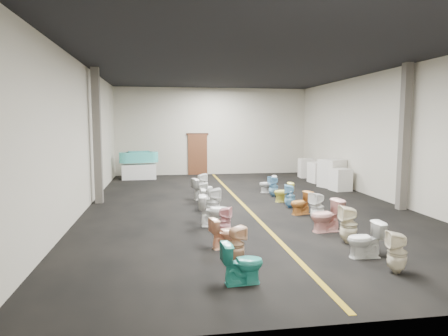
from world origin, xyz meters
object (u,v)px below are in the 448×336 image
Objects in this scene: toilet_left_0 at (242,263)px; toilet_left_1 at (236,244)px; toilet_left_7 at (203,193)px; toilet_right_1 at (365,240)px; toilet_right_4 at (317,207)px; toilet_right_3 at (326,216)px; toilet_right_5 at (301,203)px; toilet_left_6 at (211,199)px; bathtub at (139,157)px; toilet_right_2 at (349,225)px; toilet_left_5 at (213,203)px; toilet_right_6 at (290,196)px; display_table at (139,172)px; toilet_left_2 at (225,233)px; appliance_crate_b at (332,173)px; toilet_right_8 at (274,186)px; appliance_crate_c at (319,172)px; toilet_left_4 at (214,210)px; toilet_left_3 at (224,221)px; appliance_crate_a at (340,180)px; toilet_right_0 at (397,252)px; toilet_left_8 at (203,189)px; toilet_right_9 at (268,184)px; toilet_left_9 at (202,184)px; toilet_right_7 at (283,192)px; appliance_crate_d at (306,168)px.

toilet_left_0 is 1.01× the size of toilet_left_1.
toilet_left_7 is 6.36m from toilet_right_1.
toilet_right_3 is at bearing -31.48° from toilet_right_4.
toilet_left_6 is at bearing -128.04° from toilet_right_5.
toilet_right_2 is at bearing -76.62° from bathtub.
toilet_left_5 reaches higher than toilet_right_5.
toilet_right_6 is at bearing -90.29° from toilet_left_6.
display_table is 2.36× the size of toilet_right_5.
display_table reaches higher than toilet_left_2.
appliance_crate_b reaches higher than toilet_right_8.
appliance_crate_c is 1.28× the size of toilet_left_0.
toilet_left_4 is (-0.07, 2.78, 0.06)m from toilet_left_1.
appliance_crate_b is 1.38× the size of toilet_right_2.
toilet_right_5 is (0.03, 3.85, -0.03)m from toilet_right_1.
toilet_right_6 reaches higher than toilet_left_3.
bathtub is 9.38m from appliance_crate_a.
toilet_right_0 is at bearing -152.01° from toilet_left_7.
toilet_right_1 is at bearing -107.12° from appliance_crate_c.
appliance_crate_b is 1.54× the size of toilet_right_0.
toilet_left_8 is (-0.03, 2.74, -0.05)m from toilet_left_5.
toilet_right_9 is (0.02, 5.66, -0.07)m from toilet_right_3.
appliance_crate_a is 8.70m from toilet_left_2.
toilet_left_7 is at bearing 162.42° from toilet_left_9.
toilet_right_1 is at bearing -0.92° from toilet_right_7.
toilet_right_6 is at bearing -166.78° from toilet_right_0.
toilet_left_6 is 2.75m from toilet_right_5.
toilet_left_6 is (0.05, 1.00, -0.10)m from toilet_left_5.
bathtub reaches higher than toilet_left_6.
toilet_left_2 is 2.88m from toilet_right_1.
appliance_crate_b reaches higher than toilet_right_6.
toilet_left_2 is 3.91m from toilet_right_5.
toilet_left_8 is 1.01× the size of toilet_right_8.
appliance_crate_a is at bearing 122.34° from toilet_right_7.
toilet_left_2 is at bearing -86.34° from toilet_right_2.
toilet_left_3 is 0.92× the size of toilet_right_8.
toilet_left_8 reaches higher than toilet_left_6.
toilet_right_5 is (-2.99, -7.67, -0.13)m from appliance_crate_d.
bathtub is 11.48m from toilet_left_2.
bathtub is 9.66m from toilet_left_4.
toilet_left_0 is 1.08× the size of toilet_right_7.
toilet_left_3 is 4.59m from toilet_left_8.
toilet_left_5 reaches higher than toilet_left_6.
toilet_right_7 is (0.08, 3.81, -0.07)m from toilet_right_3.
toilet_right_0 reaches higher than toilet_left_7.
toilet_right_8 reaches higher than toilet_left_7.
bathtub is 2.16× the size of toilet_left_5.
toilet_left_1 is at bearing -172.07° from toilet_left_4.
display_table reaches higher than toilet_left_6.
toilet_left_2 is 6.33m from toilet_right_8.
toilet_left_5 reaches higher than toilet_right_6.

